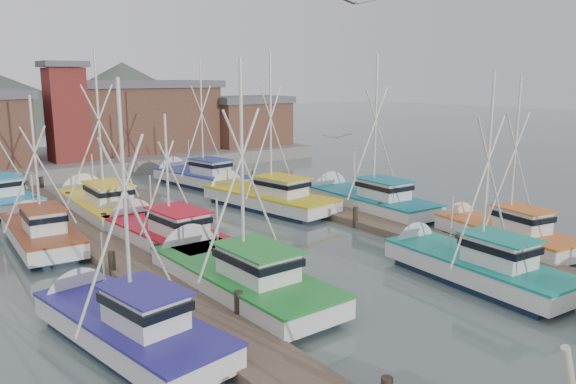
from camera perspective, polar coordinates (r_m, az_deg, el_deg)
ground at (r=24.89m, az=4.54°, el=-8.21°), size 260.00×260.00×0.00m
dock_left at (r=24.68m, az=-14.43°, el=-8.20°), size 2.30×46.00×1.50m
dock_right at (r=32.24m, az=9.31°, el=-3.30°), size 2.30×46.00×1.50m
quay at (r=57.33m, az=-20.36°, el=3.03°), size 44.00×16.00×1.20m
shed_center at (r=58.82m, az=-14.98°, el=7.57°), size 14.84×9.54×6.90m
shed_right at (r=61.15m, az=-4.19°, el=7.27°), size 8.48×6.36×5.20m
lookout_tower at (r=52.49m, az=-21.62°, el=7.66°), size 3.60×3.60×8.50m
boat_4 at (r=22.68m, az=-5.62°, el=-8.39°), size 4.07×10.18×10.03m
boat_5 at (r=25.00m, az=17.73°, el=-6.99°), size 3.73×8.96×9.37m
boat_6 at (r=19.17m, az=-16.55°, el=-12.69°), size 4.02×8.96×9.12m
boat_7 at (r=30.39m, az=20.58°, el=-3.90°), size 3.71×8.43×9.11m
boat_8 at (r=28.88m, az=-12.63°, el=-4.24°), size 3.78×9.82×7.58m
boat_9 at (r=36.79m, az=-2.59°, el=-0.54°), size 4.78×10.67×10.90m
boat_10 at (r=31.26m, az=-23.92°, el=-3.75°), size 3.44×8.78×8.30m
boat_11 at (r=36.42m, az=7.80°, el=-0.76°), size 4.36×10.13×10.72m
boat_12 at (r=36.79m, az=-18.52°, el=-1.14°), size 4.44×10.45×11.02m
boat_13 at (r=44.96m, az=-9.16°, el=1.55°), size 4.60×10.03×10.65m
gull_near at (r=17.30m, az=6.90°, el=18.62°), size 1.54×0.61×0.24m
gull_far at (r=26.04m, az=5.04°, el=5.61°), size 1.53×0.66×0.24m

